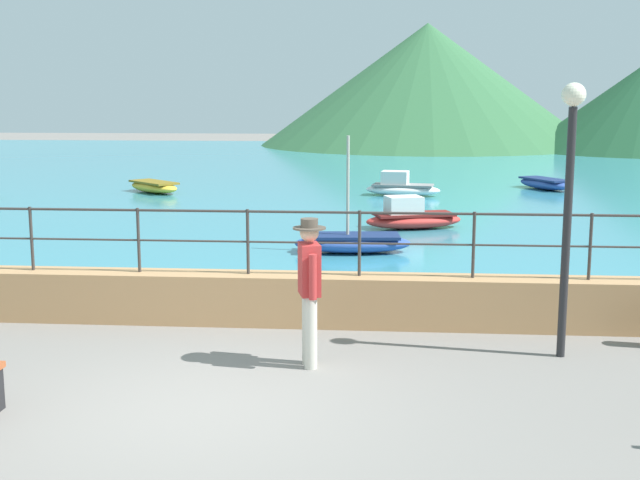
% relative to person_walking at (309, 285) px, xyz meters
% --- Properties ---
extents(ground_plane, '(120.00, 120.00, 0.00)m').
position_rel_person_walking_xyz_m(ground_plane, '(-1.02, -1.40, -0.98)').
color(ground_plane, slate).
extents(promenade_wall, '(20.00, 0.56, 0.70)m').
position_rel_person_walking_xyz_m(promenade_wall, '(-1.02, 1.80, -0.63)').
color(promenade_wall, tan).
rests_on(promenade_wall, ground).
extents(railing, '(18.44, 0.04, 0.90)m').
position_rel_person_walking_xyz_m(railing, '(-1.02, 1.80, 0.34)').
color(railing, '#383330').
rests_on(railing, promenade_wall).
extents(lake_water, '(64.00, 44.32, 0.06)m').
position_rel_person_walking_xyz_m(lake_water, '(-1.02, 24.44, -0.95)').
color(lake_water, teal).
rests_on(lake_water, ground).
extents(hill_main, '(20.69, 20.69, 7.46)m').
position_rel_person_walking_xyz_m(hill_main, '(3.22, 43.22, 2.75)').
color(hill_main, '#33663D').
rests_on(hill_main, ground).
extents(person_walking, '(0.38, 0.55, 1.75)m').
position_rel_person_walking_xyz_m(person_walking, '(0.00, 0.00, 0.00)').
color(person_walking, beige).
rests_on(person_walking, ground).
extents(lamp_post, '(0.28, 0.28, 3.28)m').
position_rel_person_walking_xyz_m(lamp_post, '(3.01, 0.61, 1.22)').
color(lamp_post, '#232326').
rests_on(lamp_post, ground).
extents(boat_0, '(2.29, 2.23, 0.36)m').
position_rel_person_walking_xyz_m(boat_0, '(-6.54, 16.59, -0.72)').
color(boat_0, gold).
rests_on(boat_0, lake_water).
extents(boat_1, '(1.90, 2.45, 0.36)m').
position_rel_person_walking_xyz_m(boat_1, '(6.08, 18.56, -0.72)').
color(boat_1, '#2D4C9E').
rests_on(boat_1, lake_water).
extents(boat_2, '(2.41, 1.26, 0.76)m').
position_rel_person_walking_xyz_m(boat_2, '(1.31, 16.37, -0.65)').
color(boat_2, white).
rests_on(boat_2, lake_water).
extents(boat_5, '(2.37, 1.09, 2.30)m').
position_rel_person_walking_xyz_m(boat_5, '(0.21, 6.87, -0.71)').
color(boat_5, '#2D4C9E').
rests_on(boat_5, lake_water).
extents(boat_7, '(2.46, 1.53, 0.76)m').
position_rel_person_walking_xyz_m(boat_7, '(1.46, 9.99, -0.65)').
color(boat_7, red).
rests_on(boat_7, lake_water).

